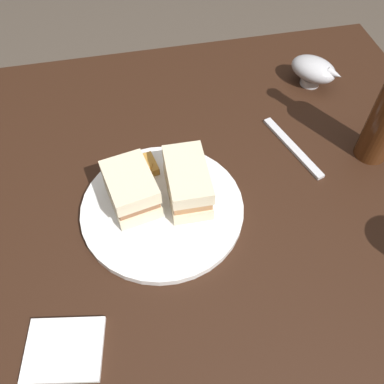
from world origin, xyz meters
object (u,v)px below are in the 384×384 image
sandwich_half_right (131,190)px  sandwich_half_left (187,181)px  napkin (64,349)px  fork (292,147)px  plate (162,208)px  gravy_boat (314,70)px

sandwich_half_right → sandwich_half_left: bearing=-1.3°
napkin → fork: size_ratio=0.61×
fork → sandwich_half_right: bearing=-93.9°
plate → fork: plate is taller
sandwich_half_right → plate: bearing=-23.6°
sandwich_half_left → gravy_boat: 0.43m
sandwich_half_left → napkin: 0.33m
sandwich_half_left → fork: size_ratio=0.69×
gravy_boat → fork: 0.22m
sandwich_half_left → fork: sandwich_half_left is taller
sandwich_half_left → gravy_boat: (0.34, 0.26, -0.01)m
sandwich_half_right → gravy_boat: bearing=30.4°
gravy_boat → napkin: size_ratio=1.14×
gravy_boat → fork: gravy_boat is taller
plate → sandwich_half_right: (-0.05, 0.02, 0.04)m
sandwich_half_left → napkin: sandwich_half_left is taller
sandwich_half_left → sandwich_half_right: sandwich_half_left is taller
sandwich_half_left → fork: (0.23, 0.08, -0.05)m
sandwich_half_right → fork: size_ratio=0.65×
sandwich_half_right → gravy_boat: (0.44, 0.26, -0.01)m
plate → fork: bearing=18.8°
sandwich_half_left → gravy_boat: size_ratio=0.99×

